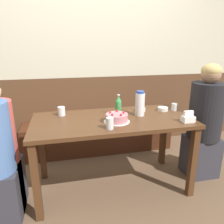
{
  "coord_description": "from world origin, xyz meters",
  "views": [
    {
      "loc": [
        -0.45,
        -1.92,
        1.43
      ],
      "look_at": [
        0.01,
        0.05,
        0.8
      ],
      "focal_mm": 35.0,
      "sensor_mm": 36.0,
      "label": 1
    }
  ],
  "objects": [
    {
      "name": "glass_tumbler_short",
      "position": [
        0.71,
        0.11,
        0.78
      ],
      "size": [
        0.06,
        0.06,
        0.08
      ],
      "color": "silver",
      "rests_on": "dining_table"
    },
    {
      "name": "bowl_soup_white",
      "position": [
        0.34,
        0.16,
        0.76
      ],
      "size": [
        0.1,
        0.1,
        0.04
      ],
      "color": "white",
      "rests_on": "dining_table"
    },
    {
      "name": "water_pitcher",
      "position": [
        0.29,
        0.04,
        0.87
      ],
      "size": [
        0.09,
        0.09,
        0.25
      ],
      "color": "white",
      "rests_on": "dining_table"
    },
    {
      "name": "ground_plane",
      "position": [
        0.0,
        0.0,
        0.0
      ],
      "size": [
        12.0,
        12.0,
        0.0
      ],
      "primitive_type": "plane",
      "color": "brown"
    },
    {
      "name": "birthday_cake",
      "position": [
        0.02,
        -0.1,
        0.78
      ],
      "size": [
        0.24,
        0.24,
        0.1
      ],
      "color": "white",
      "rests_on": "dining_table"
    },
    {
      "name": "dining_table",
      "position": [
        0.0,
        0.0,
        0.65
      ],
      "size": [
        1.51,
        0.73,
        0.75
      ],
      "color": "#4C2D19",
      "rests_on": "ground_plane"
    },
    {
      "name": "glass_water_tall",
      "position": [
        -0.08,
        -0.25,
        0.79
      ],
      "size": [
        0.06,
        0.06,
        0.1
      ],
      "color": "silver",
      "rests_on": "dining_table"
    },
    {
      "name": "bench_seat",
      "position": [
        0.0,
        0.83,
        0.21
      ],
      "size": [
        1.99,
        0.38,
        0.43
      ],
      "color": "#472314",
      "rests_on": "ground_plane"
    },
    {
      "name": "bowl_rice_small",
      "position": [
        0.58,
        0.13,
        0.76
      ],
      "size": [
        0.11,
        0.11,
        0.04
      ],
      "color": "white",
      "rests_on": "dining_table"
    },
    {
      "name": "back_wall",
      "position": [
        0.0,
        1.05,
        1.25
      ],
      "size": [
        4.8,
        0.04,
        2.5
      ],
      "color": "brown",
      "rests_on": "ground_plane"
    },
    {
      "name": "napkin_holder",
      "position": [
        0.65,
        -0.24,
        0.78
      ],
      "size": [
        0.11,
        0.08,
        0.11
      ],
      "color": "white",
      "rests_on": "dining_table"
    },
    {
      "name": "person_pale_blue_shirt",
      "position": [
        1.02,
        0.0,
        0.61
      ],
      "size": [
        0.35,
        0.35,
        1.25
      ],
      "rotation": [
        0.0,
        0.0,
        3.14
      ],
      "color": "#33333D",
      "rests_on": "ground_plane"
    },
    {
      "name": "soju_bottle",
      "position": [
        0.08,
        0.09,
        0.85
      ],
      "size": [
        0.06,
        0.06,
        0.21
      ],
      "color": "#388E4C",
      "rests_on": "dining_table"
    },
    {
      "name": "glass_shot_small",
      "position": [
        -0.47,
        0.21,
        0.79
      ],
      "size": [
        0.07,
        0.07,
        0.09
      ],
      "color": "silver",
      "rests_on": "dining_table"
    }
  ]
}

